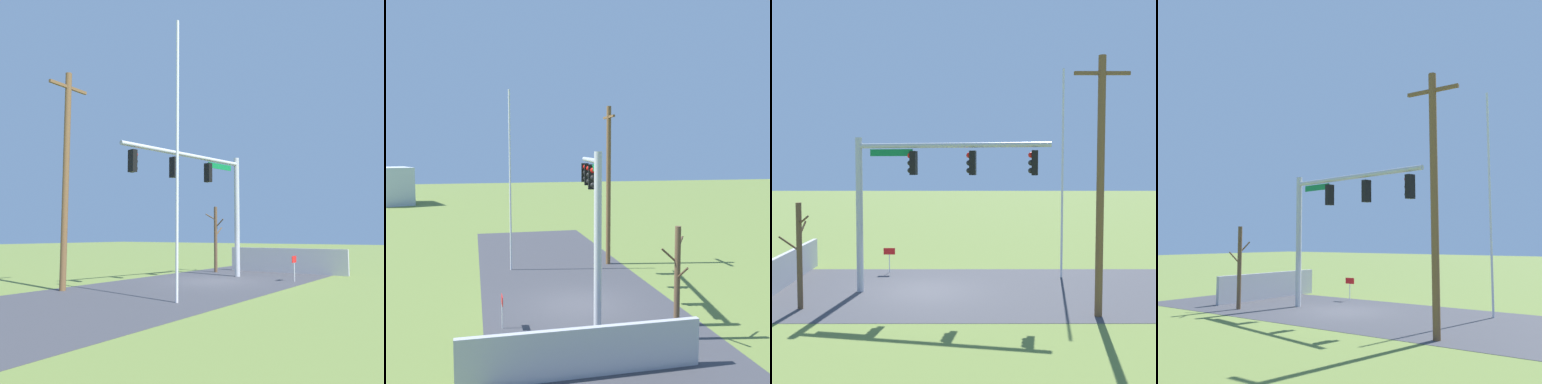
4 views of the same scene
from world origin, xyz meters
TOP-DOWN VIEW (x-y plane):
  - ground_plane at (0.00, 0.00)m, footprint 160.00×160.00m
  - road_surface at (-4.00, 0.00)m, footprint 28.00×8.00m
  - sidewalk_corner at (3.68, 0.09)m, footprint 6.00×6.00m
  - retaining_fence at (6.16, -1.30)m, footprint 0.20×7.08m
  - signal_mast at (0.28, 0.52)m, footprint 7.83×1.62m
  - flagpole at (-6.24, -2.31)m, footprint 0.10×0.10m
  - utility_pole at (-6.34, 3.23)m, footprint 1.90×0.26m
  - bare_tree at (4.35, 2.41)m, footprint 1.27×1.02m
  - open_sign at (2.02, -3.31)m, footprint 0.56×0.04m

SIDE VIEW (x-z plane):
  - ground_plane at x=0.00m, z-range 0.00..0.00m
  - sidewalk_corner at x=3.68m, z-range 0.00..0.01m
  - road_surface at x=-4.00m, z-range 0.00..0.01m
  - retaining_fence at x=6.16m, z-range 0.00..1.44m
  - open_sign at x=2.02m, z-range 0.30..1.52m
  - bare_tree at x=4.35m, z-range 0.06..3.97m
  - signal_mast at x=0.28m, z-range 1.42..7.84m
  - utility_pole at x=-6.34m, z-range 0.17..9.15m
  - flagpole at x=-6.24m, z-range 0.00..9.74m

